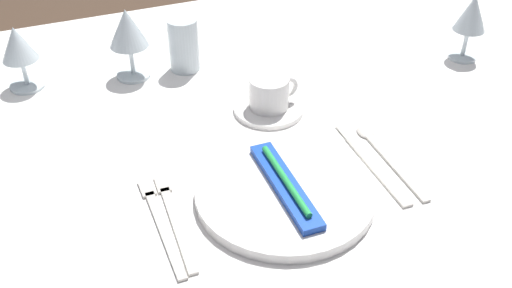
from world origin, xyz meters
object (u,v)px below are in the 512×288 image
Objects in this scene: spoon_soup at (383,152)px; wine_glass_far at (128,31)px; coffee_cup_left at (270,92)px; dinner_knife at (373,165)px; dinner_plate at (285,193)px; drink_tumbler at (184,45)px; toothbrush_package at (285,184)px; wine_glass_right at (18,47)px; fork_outer at (174,216)px; fork_inner at (160,221)px; wine_glass_left at (472,16)px.

wine_glass_far is at bearing 128.88° from spoon_soup.
dinner_knife is at bearing -66.81° from coffee_cup_left.
dinner_plate is 0.25m from coffee_cup_left.
drink_tumbler is at bearing 93.55° from dinner_plate.
dinner_plate is 1.90× the size of wine_glass_far.
toothbrush_package is 0.25m from coffee_cup_left.
coffee_cup_left is 0.74× the size of wine_glass_right.
spoon_soup is 1.47× the size of wine_glass_far.
fork_outer is 0.99× the size of fork_inner.
fork_inner is (-0.02, -0.00, -0.00)m from fork_outer.
wine_glass_left reaches higher than fork_outer.
toothbrush_package is 0.45m from drink_tumbler.
dinner_plate is at bearing -55.44° from wine_glass_right.
fork_outer is (-0.17, 0.02, -0.01)m from dinner_plate.
coffee_cup_left is at bearing 113.19° from dinner_knife.
drink_tumbler is (-0.57, 0.18, -0.04)m from wine_glass_left.
dinner_plate is 0.17m from fork_outer.
wine_glass_far is at bearing 174.74° from drink_tumbler.
fork_inner is 0.51m from wine_glass_right.
wine_glass_far reaches higher than wine_glass_left.
fork_outer is 0.95× the size of dinner_knife.
dinner_plate is 2.92× the size of coffee_cup_left.
fork_outer is 0.76m from wine_glass_left.
spoon_soup is at bearing -56.72° from coffee_cup_left.
coffee_cup_left is at bearing -64.58° from drink_tumbler.
coffee_cup_left is 0.47m from wine_glass_left.
dinner_knife is 2.40× the size of coffee_cup_left.
fork_outer is 0.34m from dinner_knife.
wine_glass_left is at bearing 26.31° from toothbrush_package.
wine_glass_right is 0.88× the size of wine_glass_far.
fork_inner is 1.50× the size of wine_glass_far.
dinner_plate is 1.29× the size of spoon_soup.
wine_glass_right is at bearing 147.74° from coffee_cup_left.
drink_tumbler reaches higher than coffee_cup_left.
wine_glass_far reaches higher than dinner_plate.
dinner_plate is 2.16× the size of wine_glass_right.
dinner_knife is 0.46m from wine_glass_left.
drink_tumbler is (-0.03, 0.45, 0.03)m from toothbrush_package.
wine_glass_left reaches higher than dinner_knife.
dinner_plate is 0.02m from toothbrush_package.
coffee_cup_left is at bearing 72.49° from toothbrush_package.
fork_outer is 1.52× the size of wine_glass_left.
wine_glass_far reaches higher than wine_glass_right.
wine_glass_left is at bearing 26.31° from dinner_plate.
wine_glass_right is (-0.51, 0.48, 0.08)m from dinner_knife.
spoon_soup is 2.26× the size of coffee_cup_left.
wine_glass_right is 0.21m from wine_glass_far.
wine_glass_left is 0.70m from wine_glass_far.
toothbrush_package is 1.48× the size of wine_glass_left.
fork_outer is at bearing -177.00° from spoon_soup.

